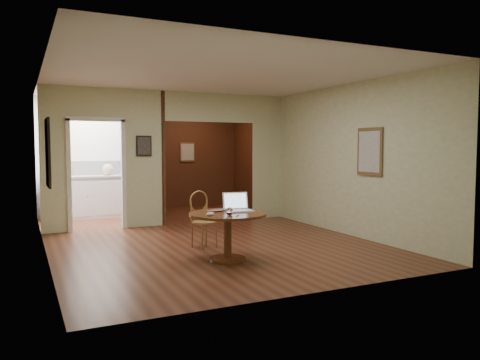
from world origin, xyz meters
name	(u,v)px	position (x,y,z in m)	size (l,w,h in m)	color
floor	(222,248)	(0.00, 0.00, 0.00)	(5.00, 5.00, 0.00)	#4B2215
room_shell	(143,161)	(-0.47, 3.10, 1.29)	(5.20, 7.50, 5.00)	white
dining_table	(228,225)	(-0.24, -0.79, 0.50)	(1.07, 1.07, 0.67)	brown
chair	(202,216)	(-0.25, 0.19, 0.50)	(0.46, 0.46, 0.89)	olive
open_laptop	(238,206)	(-0.04, -0.67, 0.74)	(0.40, 0.36, 0.26)	white
closed_laptop	(221,211)	(-0.29, -0.64, 0.68)	(0.33, 0.21, 0.03)	silver
mouse	(210,214)	(-0.57, -0.95, 0.70)	(0.12, 0.07, 0.05)	white
wine_glass	(230,211)	(-0.32, -1.02, 0.72)	(0.10, 0.10, 0.11)	white
pen	(237,216)	(-0.25, -1.12, 0.67)	(0.01, 0.01, 0.13)	navy
kitchen_cabinet	(93,196)	(-1.35, 4.20, 0.47)	(2.06, 0.60, 0.94)	white
grocery_bag	(108,170)	(-1.01, 4.20, 1.07)	(0.26, 0.22, 0.26)	beige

